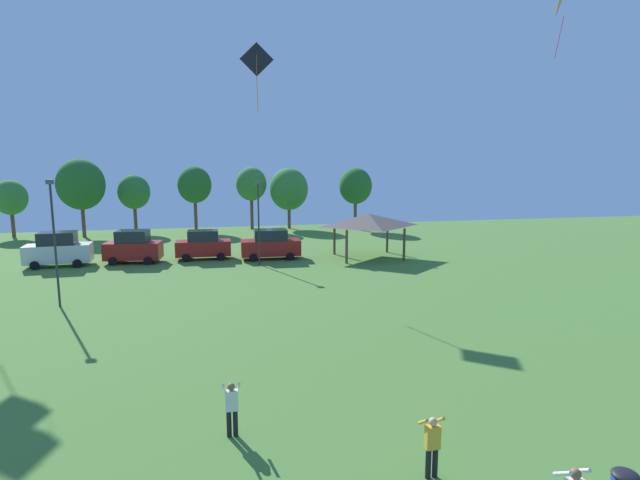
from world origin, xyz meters
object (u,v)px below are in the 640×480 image
at_px(treeline_tree_4, 251,184).
at_px(park_pavilion, 368,220).
at_px(parked_car_rightmost_in_row, 271,244).
at_px(light_post_0, 259,219).
at_px(parked_car_third_from_left, 203,245).
at_px(treeline_tree_0, 10,198).
at_px(treeline_tree_3, 195,185).
at_px(parked_car_leftmost, 58,250).
at_px(light_post_1, 54,237).
at_px(person_standing_mid_field, 232,406).
at_px(treeline_tree_2, 134,192).
at_px(kite_flying_8, 257,62).
at_px(treeline_tree_5, 289,189).
at_px(person_standing_far_right, 432,443).
at_px(treeline_tree_6, 356,186).
at_px(treeline_tree_1, 81,185).
at_px(parked_car_second_from_left, 133,247).

bearing_deg(treeline_tree_4, park_pavilion, -68.01).
bearing_deg(parked_car_rightmost_in_row, light_post_0, -115.65).
xyz_separation_m(parked_car_third_from_left, treeline_tree_0, (-19.41, 16.38, 2.93)).
bearing_deg(treeline_tree_3, parked_car_third_from_left, -86.53).
height_order(parked_car_leftmost, light_post_1, light_post_1).
relative_size(person_standing_mid_field, treeline_tree_3, 0.23).
bearing_deg(parked_car_third_from_left, park_pavilion, -8.15).
bearing_deg(treeline_tree_2, person_standing_mid_field, -78.99).
bearing_deg(kite_flying_8, light_post_0, 86.77).
bearing_deg(parked_car_leftmost, park_pavilion, -6.75).
xyz_separation_m(treeline_tree_3, treeline_tree_4, (6.30, 0.20, 0.02)).
bearing_deg(treeline_tree_3, parked_car_leftmost, -118.48).
height_order(treeline_tree_2, treeline_tree_4, treeline_tree_4).
xyz_separation_m(treeline_tree_3, treeline_tree_5, (10.62, 0.05, -0.60)).
relative_size(light_post_1, treeline_tree_5, 0.97).
bearing_deg(park_pavilion, person_standing_far_right, -104.64).
relative_size(light_post_1, treeline_tree_6, 0.97).
relative_size(treeline_tree_2, treeline_tree_4, 0.89).
bearing_deg(treeline_tree_1, park_pavilion, -33.87).
distance_m(light_post_1, treeline_tree_5, 33.67).
xyz_separation_m(parked_car_third_from_left, parked_car_rightmost_in_row, (5.27, -1.02, 0.02)).
distance_m(park_pavilion, treeline_tree_0, 37.42).
height_order(person_standing_mid_field, treeline_tree_2, treeline_tree_2).
xyz_separation_m(park_pavilion, treeline_tree_5, (-3.51, 19.25, 1.51)).
height_order(treeline_tree_0, treeline_tree_6, treeline_tree_6).
bearing_deg(parked_car_leftmost, treeline_tree_6, 26.09).
relative_size(person_standing_far_right, treeline_tree_5, 0.23).
height_order(person_standing_far_right, treeline_tree_2, treeline_tree_2).
bearing_deg(person_standing_far_right, parked_car_second_from_left, 72.63).
bearing_deg(treeline_tree_5, light_post_0, -105.01).
xyz_separation_m(light_post_0, treeline_tree_3, (-5.18, 20.23, 1.65)).
height_order(parked_car_second_from_left, parked_car_third_from_left, parked_car_second_from_left).
bearing_deg(treeline_tree_2, park_pavilion, -43.07).
bearing_deg(parked_car_rightmost_in_row, person_standing_far_right, -87.00).
height_order(parked_car_leftmost, treeline_tree_1, treeline_tree_1).
xyz_separation_m(light_post_0, light_post_1, (-11.60, -8.74, 0.28)).
xyz_separation_m(parked_car_rightmost_in_row, treeline_tree_0, (-24.68, 17.40, 2.91)).
bearing_deg(parked_car_second_from_left, kite_flying_8, -20.77).
distance_m(parked_car_leftmost, park_pavilion, 23.77).
bearing_deg(parked_car_third_from_left, parked_car_second_from_left, -175.20).
bearing_deg(treeline_tree_0, park_pavilion, -29.68).
distance_m(person_standing_mid_field, treeline_tree_4, 44.65).
height_order(light_post_1, treeline_tree_1, treeline_tree_1).
xyz_separation_m(kite_flying_8, light_post_1, (-11.48, -6.63, -10.58)).
bearing_deg(park_pavilion, kite_flying_8, -160.79).
distance_m(light_post_1, treeline_tree_1, 27.29).
xyz_separation_m(parked_car_leftmost, light_post_1, (3.09, -11.44, 2.56)).
bearing_deg(treeline_tree_1, light_post_1, -79.81).
height_order(light_post_0, treeline_tree_3, treeline_tree_3).
relative_size(park_pavilion, treeline_tree_6, 0.86).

